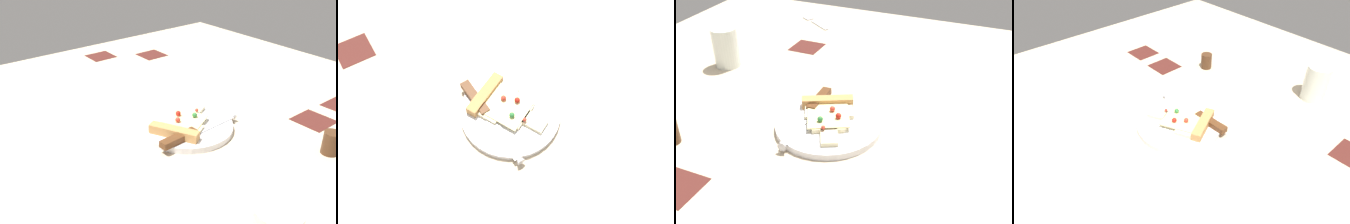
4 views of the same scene
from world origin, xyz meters
The scene contains 4 objects.
ground_plane centered at (0.02, 0.01, -1.50)cm, with size 152.03×152.03×3.00cm.
plate centered at (1.89, 1.51, 0.76)cm, with size 23.54×23.54×1.52cm, color silver.
pizza_slice centered at (-0.42, 0.37, 2.32)cm, with size 19.05×14.98×2.61cm.
knife centered at (-0.32, -3.88, 2.13)cm, with size 24.06×3.05×2.45cm.
Camera 2 is at (34.86, -19.94, 70.32)cm, focal length 36.37 mm.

